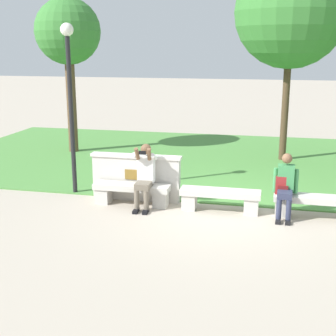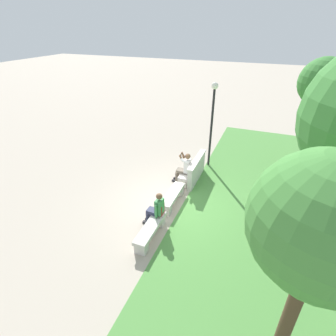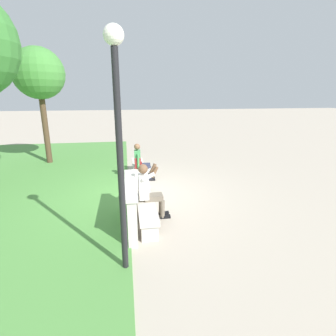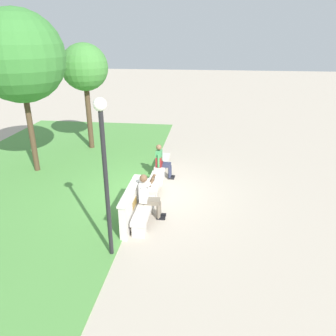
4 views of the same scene
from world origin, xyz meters
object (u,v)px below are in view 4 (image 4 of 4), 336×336
object	(u,v)px
bench_mid	(162,164)
tree_left_background	(85,68)
backpack	(159,162)
lamp_post	(104,158)
bench_main	(144,213)
person_photographer	(148,194)
person_distant	(162,160)
bench_near	(155,185)
tree_right_background	(19,57)

from	to	relation	value
bench_mid	tree_left_background	bearing A→B (deg)	57.54
backpack	lamp_post	bearing A→B (deg)	174.27
backpack	lamp_post	size ratio (longest dim) A/B	0.11
bench_main	backpack	world-z (taller)	backpack
person_photographer	backpack	xyz separation A→B (m)	(2.77, 0.11, -0.11)
bench_mid	person_distant	world-z (taller)	person_distant
bench_mid	bench_near	bearing A→B (deg)	180.00
tree_right_background	person_distant	bearing A→B (deg)	-90.40
bench_near	lamp_post	bearing A→B (deg)	171.72
person_distant	backpack	world-z (taller)	person_distant
person_photographer	person_distant	world-z (taller)	person_photographer
bench_near	tree_left_background	distance (m)	6.41
person_photographer	lamp_post	size ratio (longest dim) A/B	0.35
person_photographer	backpack	distance (m)	2.77
tree_right_background	lamp_post	bearing A→B (deg)	-137.34
bench_near	backpack	world-z (taller)	backpack
bench_main	person_distant	world-z (taller)	person_distant
bench_near	tree_right_background	bearing A→B (deg)	74.84
bench_mid	tree_left_background	xyz separation A→B (m)	(2.30, 3.62, 3.26)
person_distant	lamp_post	bearing A→B (deg)	173.14
bench_main	tree_left_background	size ratio (longest dim) A/B	0.35
lamp_post	bench_mid	bearing A→B (deg)	-5.35
person_distant	bench_main	bearing A→B (deg)	178.78
tree_left_background	lamp_post	xyz separation A→B (m)	(-7.53, -3.13, -1.09)
bench_main	tree_right_background	xyz separation A→B (m)	(3.16, 4.79, 3.88)
bench_main	lamp_post	size ratio (longest dim) A/B	0.43
lamp_post	person_distant	bearing A→B (deg)	-6.86
tree_left_background	person_photographer	bearing A→B (deg)	-147.13
person_photographer	tree_right_background	bearing A→B (deg)	59.64
bench_near	tree_left_background	world-z (taller)	tree_left_background
bench_near	tree_right_background	world-z (taller)	tree_right_background
backpack	tree_left_background	xyz separation A→B (m)	(2.95, 3.59, 2.92)
person_photographer	person_distant	xyz separation A→B (m)	(2.82, 0.01, -0.06)
lamp_post	person_photographer	bearing A→B (deg)	-17.38
bench_main	bench_mid	size ratio (longest dim) A/B	1.00
person_distant	backpack	bearing A→B (deg)	115.06
person_photographer	tree_right_background	world-z (taller)	tree_right_background
bench_main	lamp_post	distance (m)	2.68
person_distant	tree_right_background	bearing A→B (deg)	89.60
bench_main	person_distant	distance (m)	3.15
tree_left_background	tree_right_background	size ratio (longest dim) A/B	0.80
backpack	person_distant	bearing A→B (deg)	-64.94
bench_mid	tree_right_background	xyz separation A→B (m)	(-0.57, 4.79, 3.88)
bench_near	tree_left_background	size ratio (longest dim) A/B	0.35
bench_mid	lamp_post	xyz separation A→B (m)	(-5.23, 0.49, 2.16)
person_distant	tree_left_background	bearing A→B (deg)	51.76
bench_mid	lamp_post	size ratio (longest dim) A/B	0.43
backpack	tree_left_background	bearing A→B (deg)	50.59
bench_near	bench_mid	distance (m)	1.87
backpack	tree_right_background	distance (m)	5.93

